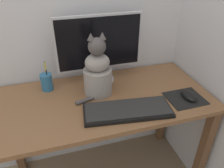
{
  "coord_description": "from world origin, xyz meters",
  "views": [
    {
      "loc": [
        -0.23,
        -0.96,
        1.4
      ],
      "look_at": [
        0.04,
        -0.05,
        0.81
      ],
      "focal_mm": 35.0,
      "sensor_mm": 36.0,
      "label": 1
    }
  ],
  "objects_px": {
    "computer_mouse_right": "(189,95)",
    "cat": "(98,72)",
    "pen_cup": "(47,82)",
    "monitor": "(99,47)",
    "keyboard": "(127,110)"
  },
  "relations": [
    {
      "from": "computer_mouse_right",
      "to": "cat",
      "type": "height_order",
      "value": "cat"
    },
    {
      "from": "cat",
      "to": "pen_cup",
      "type": "height_order",
      "value": "cat"
    },
    {
      "from": "monitor",
      "to": "keyboard",
      "type": "relative_size",
      "value": 1.09
    },
    {
      "from": "computer_mouse_right",
      "to": "cat",
      "type": "relative_size",
      "value": 0.32
    },
    {
      "from": "keyboard",
      "to": "computer_mouse_right",
      "type": "distance_m",
      "value": 0.36
    },
    {
      "from": "computer_mouse_right",
      "to": "monitor",
      "type": "bearing_deg",
      "value": 141.57
    },
    {
      "from": "keyboard",
      "to": "pen_cup",
      "type": "xyz_separation_m",
      "value": [
        -0.37,
        0.33,
        0.04
      ]
    },
    {
      "from": "computer_mouse_right",
      "to": "cat",
      "type": "xyz_separation_m",
      "value": [
        -0.46,
        0.2,
        0.11
      ]
    },
    {
      "from": "keyboard",
      "to": "pen_cup",
      "type": "relative_size",
      "value": 2.55
    },
    {
      "from": "monitor",
      "to": "pen_cup",
      "type": "height_order",
      "value": "monitor"
    },
    {
      "from": "computer_mouse_right",
      "to": "cat",
      "type": "bearing_deg",
      "value": 156.93
    },
    {
      "from": "monitor",
      "to": "computer_mouse_right",
      "type": "xyz_separation_m",
      "value": [
        0.42,
        -0.33,
        -0.2
      ]
    },
    {
      "from": "computer_mouse_right",
      "to": "pen_cup",
      "type": "distance_m",
      "value": 0.8
    },
    {
      "from": "computer_mouse_right",
      "to": "keyboard",
      "type": "bearing_deg",
      "value": -177.49
    },
    {
      "from": "keyboard",
      "to": "computer_mouse_right",
      "type": "relative_size",
      "value": 4.01
    }
  ]
}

